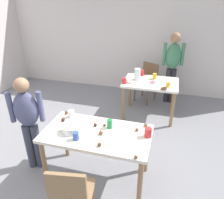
{
  "coord_description": "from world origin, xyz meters",
  "views": [
    {
      "loc": [
        0.93,
        -2.08,
        2.32
      ],
      "look_at": [
        0.16,
        0.65,
        0.9
      ],
      "focal_mm": 34.76,
      "sensor_mm": 36.0,
      "label": 1
    }
  ],
  "objects_px": {
    "chair_far_table": "(147,80)",
    "soda_can": "(110,124)",
    "chair_near_table": "(71,194)",
    "person_girl_near": "(28,118)",
    "mixing_bowl": "(71,129)",
    "dining_table_near": "(97,139)",
    "pitcher_far": "(137,74)",
    "person_adult_far": "(173,62)",
    "dining_table_far": "(150,87)"
  },
  "relations": [
    {
      "from": "chair_far_table",
      "to": "pitcher_far",
      "type": "bearing_deg",
      "value": -101.25
    },
    {
      "from": "dining_table_far",
      "to": "soda_can",
      "type": "xyz_separation_m",
      "value": [
        -0.33,
        -1.75,
        0.17
      ]
    },
    {
      "from": "chair_far_table",
      "to": "person_girl_near",
      "type": "bearing_deg",
      "value": -115.64
    },
    {
      "from": "person_adult_far",
      "to": "mixing_bowl",
      "type": "relative_size",
      "value": 7.83
    },
    {
      "from": "chair_far_table",
      "to": "mixing_bowl",
      "type": "distance_m",
      "value": 2.78
    },
    {
      "from": "chair_near_table",
      "to": "person_adult_far",
      "type": "relative_size",
      "value": 0.55
    },
    {
      "from": "chair_near_table",
      "to": "pitcher_far",
      "type": "bearing_deg",
      "value": 85.71
    },
    {
      "from": "chair_near_table",
      "to": "pitcher_far",
      "type": "xyz_separation_m",
      "value": [
        0.2,
        2.66,
        0.37
      ]
    },
    {
      "from": "mixing_bowl",
      "to": "soda_can",
      "type": "bearing_deg",
      "value": 26.4
    },
    {
      "from": "chair_far_table",
      "to": "soda_can",
      "type": "xyz_separation_m",
      "value": [
        -0.19,
        -2.47,
        0.31
      ]
    },
    {
      "from": "chair_near_table",
      "to": "mixing_bowl",
      "type": "distance_m",
      "value": 0.78
    },
    {
      "from": "person_adult_far",
      "to": "mixing_bowl",
      "type": "bearing_deg",
      "value": -112.58
    },
    {
      "from": "dining_table_far",
      "to": "person_adult_far",
      "type": "relative_size",
      "value": 0.66
    },
    {
      "from": "dining_table_near",
      "to": "mixing_bowl",
      "type": "relative_size",
      "value": 6.66
    },
    {
      "from": "person_girl_near",
      "to": "mixing_bowl",
      "type": "distance_m",
      "value": 0.64
    },
    {
      "from": "pitcher_far",
      "to": "chair_near_table",
      "type": "bearing_deg",
      "value": -94.29
    },
    {
      "from": "chair_near_table",
      "to": "person_girl_near",
      "type": "distance_m",
      "value": 1.21
    },
    {
      "from": "chair_near_table",
      "to": "person_adult_far",
      "type": "height_order",
      "value": "person_adult_far"
    },
    {
      "from": "person_girl_near",
      "to": "person_adult_far",
      "type": "bearing_deg",
      "value": 56.45
    },
    {
      "from": "dining_table_near",
      "to": "mixing_bowl",
      "type": "bearing_deg",
      "value": -165.75
    },
    {
      "from": "chair_far_table",
      "to": "person_girl_near",
      "type": "distance_m",
      "value": 2.95
    },
    {
      "from": "person_girl_near",
      "to": "mixing_bowl",
      "type": "bearing_deg",
      "value": -4.49
    },
    {
      "from": "dining_table_near",
      "to": "dining_table_far",
      "type": "distance_m",
      "value": 1.94
    },
    {
      "from": "dining_table_near",
      "to": "chair_near_table",
      "type": "xyz_separation_m",
      "value": [
        -0.02,
        -0.74,
        -0.16
      ]
    },
    {
      "from": "dining_table_far",
      "to": "person_adult_far",
      "type": "distance_m",
      "value": 0.9
    },
    {
      "from": "dining_table_near",
      "to": "chair_far_table",
      "type": "bearing_deg",
      "value": 83.1
    },
    {
      "from": "dining_table_far",
      "to": "soda_can",
      "type": "distance_m",
      "value": 1.79
    },
    {
      "from": "dining_table_near",
      "to": "chair_far_table",
      "type": "distance_m",
      "value": 2.64
    },
    {
      "from": "mixing_bowl",
      "to": "dining_table_far",
      "type": "bearing_deg",
      "value": 68.74
    },
    {
      "from": "chair_far_table",
      "to": "pitcher_far",
      "type": "relative_size",
      "value": 3.84
    },
    {
      "from": "dining_table_near",
      "to": "pitcher_far",
      "type": "distance_m",
      "value": 1.94
    },
    {
      "from": "mixing_bowl",
      "to": "soda_can",
      "type": "height_order",
      "value": "soda_can"
    },
    {
      "from": "dining_table_near",
      "to": "person_adult_far",
      "type": "xyz_separation_m",
      "value": [
        0.82,
        2.64,
        0.3
      ]
    },
    {
      "from": "dining_table_near",
      "to": "dining_table_far",
      "type": "xyz_separation_m",
      "value": [
        0.45,
        1.89,
        -0.01
      ]
    },
    {
      "from": "dining_table_far",
      "to": "pitcher_far",
      "type": "xyz_separation_m",
      "value": [
        -0.27,
        0.04,
        0.23
      ]
    },
    {
      "from": "mixing_bowl",
      "to": "pitcher_far",
      "type": "height_order",
      "value": "pitcher_far"
    },
    {
      "from": "dining_table_near",
      "to": "chair_near_table",
      "type": "bearing_deg",
      "value": -91.6
    },
    {
      "from": "chair_near_table",
      "to": "person_girl_near",
      "type": "height_order",
      "value": "person_girl_near"
    },
    {
      "from": "person_girl_near",
      "to": "soda_can",
      "type": "distance_m",
      "value": 1.09
    },
    {
      "from": "person_adult_far",
      "to": "dining_table_far",
      "type": "bearing_deg",
      "value": -115.88
    },
    {
      "from": "chair_near_table",
      "to": "mixing_bowl",
      "type": "relative_size",
      "value": 4.32
    },
    {
      "from": "chair_far_table",
      "to": "soda_can",
      "type": "relative_size",
      "value": 7.13
    },
    {
      "from": "chair_near_table",
      "to": "soda_can",
      "type": "distance_m",
      "value": 0.94
    },
    {
      "from": "dining_table_far",
      "to": "chair_far_table",
      "type": "distance_m",
      "value": 0.75
    },
    {
      "from": "dining_table_far",
      "to": "chair_near_table",
      "type": "bearing_deg",
      "value": -100.25
    },
    {
      "from": "chair_far_table",
      "to": "mixing_bowl",
      "type": "bearing_deg",
      "value": -103.12
    },
    {
      "from": "chair_far_table",
      "to": "pitcher_far",
      "type": "distance_m",
      "value": 0.79
    },
    {
      "from": "chair_near_table",
      "to": "pitcher_far",
      "type": "distance_m",
      "value": 2.69
    },
    {
      "from": "chair_near_table",
      "to": "chair_far_table",
      "type": "height_order",
      "value": "same"
    },
    {
      "from": "dining_table_near",
      "to": "dining_table_far",
      "type": "height_order",
      "value": "same"
    }
  ]
}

